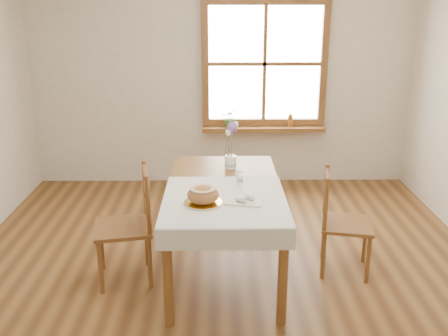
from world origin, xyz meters
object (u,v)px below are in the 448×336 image
Objects in this scene: chair_left at (123,226)px; flower_vase at (231,163)px; bread_plate at (203,203)px; chair_right at (347,223)px; dining_table at (224,196)px.

flower_vase is (0.86, 0.54, 0.34)m from chair_left.
bread_plate is at bearing 56.86° from chair_left.
dining_table is at bearing 100.60° from chair_right.
chair_left reaches higher than chair_right.
bread_plate is at bearing 119.32° from chair_right.
chair_left is 1.07m from flower_vase.
chair_left reaches higher than bread_plate.
chair_right is 3.24× the size of bread_plate.
bread_plate is at bearing -105.21° from flower_vase.
flower_vase is (-0.94, 0.43, 0.37)m from chair_right.
bread_plate is at bearing -111.88° from dining_table.
dining_table is at bearing 68.12° from bread_plate.
bread_plate reaches higher than dining_table.
dining_table is 0.83m from chair_left.
chair_left is 0.76m from bread_plate.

